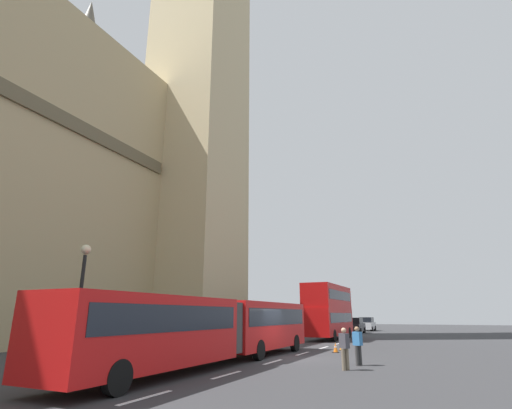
{
  "coord_description": "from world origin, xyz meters",
  "views": [
    {
      "loc": [
        -20.39,
        -7.75,
        2.23
      ],
      "look_at": [
        3.66,
        3.46,
        9.84
      ],
      "focal_mm": 26.97,
      "sensor_mm": 36.0,
      "label": 1
    }
  ],
  "objects_px": {
    "sedan_trailing": "(367,324)",
    "street_lamp": "(80,295)",
    "sedan_lead": "(355,325)",
    "traffic_cone_west": "(336,348)",
    "double_decker_bus": "(328,309)",
    "traffic_cone_middle": "(342,346)",
    "pedestrian_by_kerb": "(358,344)",
    "clock_tower": "(203,9)",
    "articulated_bus": "(218,325)",
    "pedestrian_near_cones": "(345,347)"
  },
  "relations": [
    {
      "from": "traffic_cone_middle",
      "to": "sedan_trailing",
      "type": "bearing_deg",
      "value": 6.52
    },
    {
      "from": "articulated_bus",
      "to": "sedan_lead",
      "type": "xyz_separation_m",
      "value": [
        34.34,
        0.28,
        -0.83
      ]
    },
    {
      "from": "street_lamp",
      "to": "traffic_cone_middle",
      "type": "bearing_deg",
      "value": -30.1
    },
    {
      "from": "sedan_lead",
      "to": "clock_tower",
      "type": "bearing_deg",
      "value": 140.37
    },
    {
      "from": "articulated_bus",
      "to": "sedan_trailing",
      "type": "xyz_separation_m",
      "value": [
        41.97,
        0.09,
        -0.83
      ]
    },
    {
      "from": "articulated_bus",
      "to": "street_lamp",
      "type": "bearing_deg",
      "value": 133.32
    },
    {
      "from": "pedestrian_by_kerb",
      "to": "sedan_trailing",
      "type": "bearing_deg",
      "value": 8.83
    },
    {
      "from": "articulated_bus",
      "to": "sedan_trailing",
      "type": "relative_size",
      "value": 4.21
    },
    {
      "from": "sedan_trailing",
      "to": "pedestrian_by_kerb",
      "type": "xyz_separation_m",
      "value": [
        -39.62,
        -6.16,
        -0.0
      ]
    },
    {
      "from": "articulated_bus",
      "to": "pedestrian_near_cones",
      "type": "height_order",
      "value": "articulated_bus"
    },
    {
      "from": "double_decker_bus",
      "to": "street_lamp",
      "type": "xyz_separation_m",
      "value": [
        -24.88,
        4.5,
        0.35
      ]
    },
    {
      "from": "pedestrian_by_kerb",
      "to": "traffic_cone_middle",
      "type": "bearing_deg",
      "value": 18.53
    },
    {
      "from": "articulated_bus",
      "to": "sedan_trailing",
      "type": "height_order",
      "value": "articulated_bus"
    },
    {
      "from": "articulated_bus",
      "to": "pedestrian_near_cones",
      "type": "relative_size",
      "value": 10.97
    },
    {
      "from": "clock_tower",
      "to": "double_decker_bus",
      "type": "xyz_separation_m",
      "value": [
        2.85,
        -13.99,
        -38.01
      ]
    },
    {
      "from": "pedestrian_by_kerb",
      "to": "sedan_lead",
      "type": "bearing_deg",
      "value": 11.23
    },
    {
      "from": "sedan_lead",
      "to": "street_lamp",
      "type": "relative_size",
      "value": 0.83
    },
    {
      "from": "traffic_cone_middle",
      "to": "pedestrian_by_kerb",
      "type": "distance_m",
      "value": 7.81
    },
    {
      "from": "sedan_lead",
      "to": "street_lamp",
      "type": "xyz_separation_m",
      "value": [
        -38.59,
        4.23,
        2.14
      ]
    },
    {
      "from": "double_decker_bus",
      "to": "traffic_cone_middle",
      "type": "xyz_separation_m",
      "value": [
        -10.9,
        -3.6,
        -2.43
      ]
    },
    {
      "from": "articulated_bus",
      "to": "traffic_cone_west",
      "type": "xyz_separation_m",
      "value": [
        8.03,
        -3.61,
        -1.46
      ]
    },
    {
      "from": "double_decker_bus",
      "to": "sedan_lead",
      "type": "distance_m",
      "value": 13.83
    },
    {
      "from": "street_lamp",
      "to": "pedestrian_by_kerb",
      "type": "relative_size",
      "value": 3.12
    },
    {
      "from": "clock_tower",
      "to": "double_decker_bus",
      "type": "relative_size",
      "value": 8.18
    },
    {
      "from": "sedan_trailing",
      "to": "traffic_cone_west",
      "type": "bearing_deg",
      "value": -173.78
    },
    {
      "from": "articulated_bus",
      "to": "double_decker_bus",
      "type": "xyz_separation_m",
      "value": [
        20.64,
        0.0,
        0.96
      ]
    },
    {
      "from": "clock_tower",
      "to": "sedan_lead",
      "type": "bearing_deg",
      "value": -39.63
    },
    {
      "from": "sedan_lead",
      "to": "traffic_cone_middle",
      "type": "height_order",
      "value": "sedan_lead"
    },
    {
      "from": "pedestrian_near_cones",
      "to": "double_decker_bus",
      "type": "bearing_deg",
      "value": 16.27
    },
    {
      "from": "double_decker_bus",
      "to": "pedestrian_near_cones",
      "type": "xyz_separation_m",
      "value": [
        -20.08,
        -5.86,
        -1.8
      ]
    },
    {
      "from": "sedan_lead",
      "to": "traffic_cone_west",
      "type": "distance_m",
      "value": 26.6
    },
    {
      "from": "double_decker_bus",
      "to": "pedestrian_near_cones",
      "type": "relative_size",
      "value": 5.63
    },
    {
      "from": "traffic_cone_west",
      "to": "pedestrian_by_kerb",
      "type": "height_order",
      "value": "pedestrian_by_kerb"
    },
    {
      "from": "traffic_cone_middle",
      "to": "pedestrian_by_kerb",
      "type": "xyz_separation_m",
      "value": [
        -7.38,
        -2.47,
        0.63
      ]
    },
    {
      "from": "sedan_lead",
      "to": "street_lamp",
      "type": "bearing_deg",
      "value": 173.75
    },
    {
      "from": "sedan_lead",
      "to": "traffic_cone_west",
      "type": "xyz_separation_m",
      "value": [
        -26.31,
        -3.89,
        -0.63
      ]
    },
    {
      "from": "sedan_trailing",
      "to": "street_lamp",
      "type": "height_order",
      "value": "street_lamp"
    },
    {
      "from": "sedan_lead",
      "to": "traffic_cone_west",
      "type": "relative_size",
      "value": 7.59
    },
    {
      "from": "double_decker_bus",
      "to": "sedan_trailing",
      "type": "relative_size",
      "value": 2.16
    },
    {
      "from": "double_decker_bus",
      "to": "pedestrian_near_cones",
      "type": "distance_m",
      "value": 21.0
    },
    {
      "from": "sedan_lead",
      "to": "traffic_cone_middle",
      "type": "relative_size",
      "value": 7.59
    },
    {
      "from": "double_decker_bus",
      "to": "traffic_cone_middle",
      "type": "distance_m",
      "value": 11.74
    },
    {
      "from": "pedestrian_near_cones",
      "to": "articulated_bus",
      "type": "bearing_deg",
      "value": 95.37
    },
    {
      "from": "sedan_lead",
      "to": "pedestrian_by_kerb",
      "type": "xyz_separation_m",
      "value": [
        -31.99,
        -6.35,
        -0.0
      ]
    },
    {
      "from": "articulated_bus",
      "to": "traffic_cone_west",
      "type": "relative_size",
      "value": 31.97
    },
    {
      "from": "double_decker_bus",
      "to": "traffic_cone_west",
      "type": "distance_m",
      "value": 13.33
    },
    {
      "from": "clock_tower",
      "to": "pedestrian_near_cones",
      "type": "distance_m",
      "value": 47.71
    },
    {
      "from": "clock_tower",
      "to": "street_lamp",
      "type": "relative_size",
      "value": 14.76
    },
    {
      "from": "street_lamp",
      "to": "articulated_bus",
      "type": "bearing_deg",
      "value": -46.68
    },
    {
      "from": "sedan_trailing",
      "to": "pedestrian_near_cones",
      "type": "relative_size",
      "value": 2.6
    }
  ]
}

